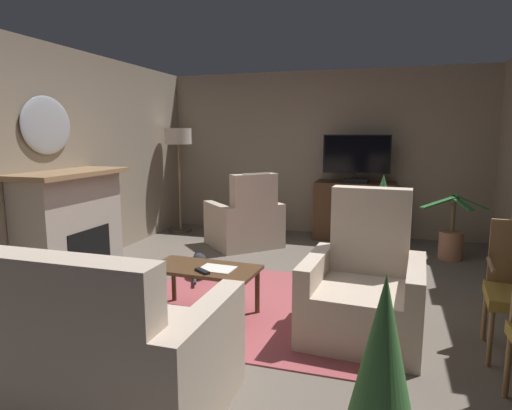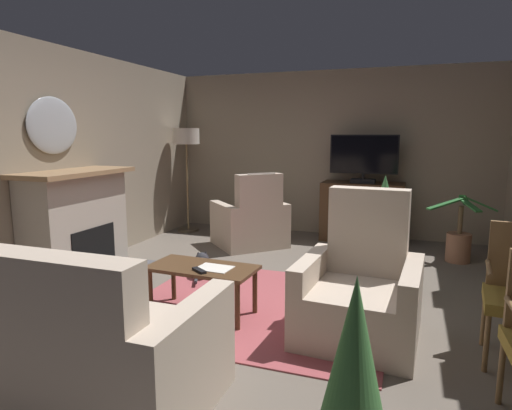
{
  "view_description": "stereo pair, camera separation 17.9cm",
  "coord_description": "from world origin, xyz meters",
  "px_view_note": "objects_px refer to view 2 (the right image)",
  "views": [
    {
      "loc": [
        1.08,
        -3.77,
        1.6
      ],
      "look_at": [
        -0.18,
        0.29,
        0.91
      ],
      "focal_mm": 30.61,
      "sensor_mm": 36.0,
      "label": 1
    },
    {
      "loc": [
        1.25,
        -3.71,
        1.6
      ],
      "look_at": [
        -0.18,
        0.29,
        0.91
      ],
      "focal_mm": 30.61,
      "sensor_mm": 36.0,
      "label": 2
    }
  ],
  "objects_px": {
    "wall_mirror_oval": "(53,126)",
    "television": "(364,157)",
    "tv_cabinet": "(362,213)",
    "sofa_floral": "(80,348)",
    "armchair_in_far_corner": "(360,294)",
    "potted_plant_tall_palm_by_window": "(383,228)",
    "potted_plant_small_fern_corner": "(353,398)",
    "cat": "(201,266)",
    "folded_newspaper": "(214,268)",
    "tv_remote": "(199,270)",
    "armchair_near_window": "(251,223)",
    "potted_plant_on_hearth_side": "(459,243)",
    "coffee_table": "(202,273)",
    "fireplace": "(78,226)",
    "floor_lamp": "(186,147)"
  },
  "relations": [
    {
      "from": "wall_mirror_oval",
      "to": "tv_cabinet",
      "type": "height_order",
      "value": "wall_mirror_oval"
    },
    {
      "from": "television",
      "to": "cat",
      "type": "xyz_separation_m",
      "value": [
        -1.53,
        -2.28,
        -1.15
      ]
    },
    {
      "from": "folded_newspaper",
      "to": "potted_plant_on_hearth_side",
      "type": "relative_size",
      "value": 0.35
    },
    {
      "from": "wall_mirror_oval",
      "to": "cat",
      "type": "relative_size",
      "value": 1.1
    },
    {
      "from": "tv_cabinet",
      "to": "floor_lamp",
      "type": "distance_m",
      "value": 2.98
    },
    {
      "from": "fireplace",
      "to": "tv_cabinet",
      "type": "xyz_separation_m",
      "value": [
        2.82,
        2.82,
        -0.16
      ]
    },
    {
      "from": "tv_cabinet",
      "to": "sofa_floral",
      "type": "xyz_separation_m",
      "value": [
        -1.14,
        -4.71,
        -0.08
      ]
    },
    {
      "from": "tv_remote",
      "to": "potted_plant_tall_palm_by_window",
      "type": "xyz_separation_m",
      "value": [
        1.42,
        1.27,
        0.21
      ]
    },
    {
      "from": "potted_plant_tall_palm_by_window",
      "to": "armchair_in_far_corner",
      "type": "bearing_deg",
      "value": -94.99
    },
    {
      "from": "coffee_table",
      "to": "potted_plant_small_fern_corner",
      "type": "height_order",
      "value": "potted_plant_small_fern_corner"
    },
    {
      "from": "coffee_table",
      "to": "potted_plant_small_fern_corner",
      "type": "xyz_separation_m",
      "value": [
        1.53,
        -1.77,
        0.21
      ]
    },
    {
      "from": "tv_cabinet",
      "to": "potted_plant_on_hearth_side",
      "type": "relative_size",
      "value": 1.41
    },
    {
      "from": "wall_mirror_oval",
      "to": "tv_remote",
      "type": "distance_m",
      "value": 2.51
    },
    {
      "from": "television",
      "to": "coffee_table",
      "type": "xyz_separation_m",
      "value": [
        -1.03,
        -3.26,
        -0.87
      ]
    },
    {
      "from": "potted_plant_on_hearth_side",
      "to": "potted_plant_tall_palm_by_window",
      "type": "xyz_separation_m",
      "value": [
        -0.85,
        -1.45,
        0.42
      ]
    },
    {
      "from": "folded_newspaper",
      "to": "floor_lamp",
      "type": "distance_m",
      "value": 3.7
    },
    {
      "from": "wall_mirror_oval",
      "to": "potted_plant_small_fern_corner",
      "type": "distance_m",
      "value": 4.37
    },
    {
      "from": "wall_mirror_oval",
      "to": "potted_plant_on_hearth_side",
      "type": "height_order",
      "value": "wall_mirror_oval"
    },
    {
      "from": "armchair_in_far_corner",
      "to": "potted_plant_tall_palm_by_window",
      "type": "xyz_separation_m",
      "value": [
        0.09,
        1.09,
        0.32
      ]
    },
    {
      "from": "television",
      "to": "potted_plant_on_hearth_side",
      "type": "xyz_separation_m",
      "value": [
        1.28,
        -0.68,
        -1.02
      ]
    },
    {
      "from": "folded_newspaper",
      "to": "cat",
      "type": "distance_m",
      "value": 1.22
    },
    {
      "from": "potted_plant_tall_palm_by_window",
      "to": "fireplace",
      "type": "bearing_deg",
      "value": -169.0
    },
    {
      "from": "folded_newspaper",
      "to": "potted_plant_small_fern_corner",
      "type": "distance_m",
      "value": 2.26
    },
    {
      "from": "potted_plant_on_hearth_side",
      "to": "cat",
      "type": "relative_size",
      "value": 1.3
    },
    {
      "from": "coffee_table",
      "to": "armchair_in_far_corner",
      "type": "height_order",
      "value": "armchair_in_far_corner"
    },
    {
      "from": "floor_lamp",
      "to": "tv_remote",
      "type": "bearing_deg",
      "value": -60.07
    },
    {
      "from": "wall_mirror_oval",
      "to": "tv_remote",
      "type": "bearing_deg",
      "value": -17.0
    },
    {
      "from": "tv_cabinet",
      "to": "armchair_near_window",
      "type": "bearing_deg",
      "value": -148.73
    },
    {
      "from": "potted_plant_tall_palm_by_window",
      "to": "floor_lamp",
      "type": "xyz_separation_m",
      "value": [
        -3.24,
        1.89,
        0.73
      ]
    },
    {
      "from": "coffee_table",
      "to": "floor_lamp",
      "type": "xyz_separation_m",
      "value": [
        -1.78,
        3.02,
        1.01
      ]
    },
    {
      "from": "cat",
      "to": "potted_plant_tall_palm_by_window",
      "type": "bearing_deg",
      "value": 4.5
    },
    {
      "from": "floor_lamp",
      "to": "wall_mirror_oval",
      "type": "bearing_deg",
      "value": -96.05
    },
    {
      "from": "television",
      "to": "armchair_near_window",
      "type": "height_order",
      "value": "television"
    },
    {
      "from": "tv_cabinet",
      "to": "folded_newspaper",
      "type": "distance_m",
      "value": 3.45
    },
    {
      "from": "potted_plant_small_fern_corner",
      "to": "armchair_near_window",
      "type": "bearing_deg",
      "value": 115.18
    },
    {
      "from": "wall_mirror_oval",
      "to": "folded_newspaper",
      "type": "relative_size",
      "value": 2.42
    },
    {
      "from": "fireplace",
      "to": "television",
      "type": "xyz_separation_m",
      "value": [
        2.82,
        2.76,
        0.68
      ]
    },
    {
      "from": "tv_remote",
      "to": "folded_newspaper",
      "type": "relative_size",
      "value": 0.57
    },
    {
      "from": "armchair_near_window",
      "to": "floor_lamp",
      "type": "distance_m",
      "value": 1.81
    },
    {
      "from": "potted_plant_small_fern_corner",
      "to": "cat",
      "type": "xyz_separation_m",
      "value": [
        -2.04,
        2.74,
        -0.49
      ]
    },
    {
      "from": "tv_cabinet",
      "to": "television",
      "type": "distance_m",
      "value": 0.84
    },
    {
      "from": "wall_mirror_oval",
      "to": "tv_cabinet",
      "type": "bearing_deg",
      "value": 42.51
    },
    {
      "from": "coffee_table",
      "to": "sofa_floral",
      "type": "height_order",
      "value": "sofa_floral"
    },
    {
      "from": "coffee_table",
      "to": "cat",
      "type": "distance_m",
      "value": 1.13
    },
    {
      "from": "wall_mirror_oval",
      "to": "television",
      "type": "distance_m",
      "value": 4.15
    },
    {
      "from": "tv_cabinet",
      "to": "potted_plant_small_fern_corner",
      "type": "relative_size",
      "value": 1.1
    },
    {
      "from": "fireplace",
      "to": "floor_lamp",
      "type": "distance_m",
      "value": 2.65
    },
    {
      "from": "tv_remote",
      "to": "armchair_near_window",
      "type": "xyz_separation_m",
      "value": [
        -0.48,
        2.57,
        -0.12
      ]
    },
    {
      "from": "fireplace",
      "to": "television",
      "type": "distance_m",
      "value": 4.01
    },
    {
      "from": "armchair_near_window",
      "to": "potted_plant_tall_palm_by_window",
      "type": "bearing_deg",
      "value": -34.26
    }
  ]
}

